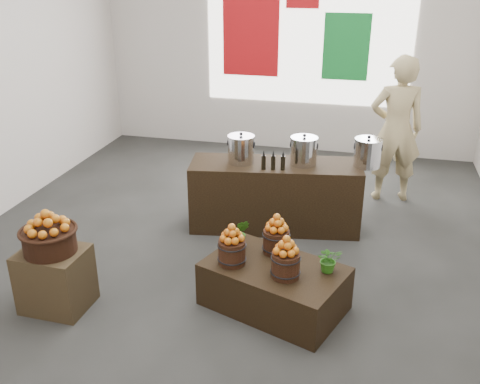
% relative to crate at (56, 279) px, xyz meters
% --- Properties ---
extents(ground, '(7.00, 7.00, 0.00)m').
position_rel_crate_xyz_m(ground, '(1.26, 1.49, -0.28)').
color(ground, '#32322F').
rests_on(ground, ground).
extents(back_wall, '(6.00, 0.04, 4.00)m').
position_rel_crate_xyz_m(back_wall, '(1.26, 4.99, 1.72)').
color(back_wall, beige).
rests_on(back_wall, ground).
extents(back_opening, '(3.20, 0.02, 2.40)m').
position_rel_crate_xyz_m(back_opening, '(1.56, 4.97, 1.72)').
color(back_opening, white).
rests_on(back_opening, back_wall).
extents(deco_red_left, '(0.90, 0.04, 1.40)m').
position_rel_crate_xyz_m(deco_red_left, '(0.66, 4.96, 1.62)').
color(deco_red_left, '#B90E13').
rests_on(deco_red_left, back_wall).
extents(deco_green_right, '(0.70, 0.04, 1.00)m').
position_rel_crate_xyz_m(deco_green_right, '(2.16, 4.96, 1.42)').
color(deco_green_right, '#13802F').
rests_on(deco_green_right, back_wall).
extents(crate, '(0.58, 0.48, 0.57)m').
position_rel_crate_xyz_m(crate, '(0.00, 0.00, 0.00)').
color(crate, '#493922').
rests_on(crate, ground).
extents(wicker_basket, '(0.45, 0.45, 0.21)m').
position_rel_crate_xyz_m(wicker_basket, '(0.00, 0.00, 0.39)').
color(wicker_basket, black).
rests_on(wicker_basket, crate).
extents(apples_in_basket, '(0.35, 0.35, 0.19)m').
position_rel_crate_xyz_m(apples_in_basket, '(0.00, 0.00, 0.59)').
color(apples_in_basket, '#A30905').
rests_on(apples_in_basket, wicker_basket).
extents(display_table, '(1.39, 1.12, 0.42)m').
position_rel_crate_xyz_m(display_table, '(1.90, 0.47, -0.07)').
color(display_table, black).
rests_on(display_table, ground).
extents(apple_bucket_front_left, '(0.24, 0.24, 0.22)m').
position_rel_crate_xyz_m(apple_bucket_front_left, '(1.52, 0.43, 0.25)').
color(apple_bucket_front_left, '#38170F').
rests_on(apple_bucket_front_left, display_table).
extents(apples_in_bucket_front_left, '(0.18, 0.18, 0.16)m').
position_rel_crate_xyz_m(apples_in_bucket_front_left, '(1.52, 0.43, 0.44)').
color(apples_in_bucket_front_left, '#A30905').
rests_on(apples_in_bucket_front_left, apple_bucket_front_left).
extents(apple_bucket_front_right, '(0.24, 0.24, 0.22)m').
position_rel_crate_xyz_m(apple_bucket_front_right, '(2.02, 0.32, 0.25)').
color(apple_bucket_front_right, '#38170F').
rests_on(apple_bucket_front_right, display_table).
extents(apples_in_bucket_front_right, '(0.18, 0.18, 0.16)m').
position_rel_crate_xyz_m(apples_in_bucket_front_right, '(2.02, 0.32, 0.44)').
color(apples_in_bucket_front_right, '#A30905').
rests_on(apples_in_bucket_front_right, apple_bucket_front_right).
extents(apple_bucket_rear, '(0.24, 0.24, 0.22)m').
position_rel_crate_xyz_m(apple_bucket_rear, '(1.87, 0.72, 0.25)').
color(apple_bucket_rear, '#38170F').
rests_on(apple_bucket_rear, display_table).
extents(apples_in_bucket_rear, '(0.18, 0.18, 0.16)m').
position_rel_crate_xyz_m(apples_in_bucket_rear, '(1.87, 0.72, 0.44)').
color(apples_in_bucket_rear, '#A30905').
rests_on(apples_in_bucket_rear, apple_bucket_rear).
extents(herb_garnish_right, '(0.26, 0.24, 0.24)m').
position_rel_crate_xyz_m(herb_garnish_right, '(2.37, 0.50, 0.25)').
color(herb_garnish_right, '#245C13').
rests_on(herb_garnish_right, display_table).
extents(herb_garnish_left, '(0.17, 0.14, 0.29)m').
position_rel_crate_xyz_m(herb_garnish_left, '(1.53, 0.73, 0.28)').
color(herb_garnish_left, '#245C13').
rests_on(herb_garnish_left, display_table).
extents(counter, '(2.01, 0.91, 0.79)m').
position_rel_crate_xyz_m(counter, '(1.62, 2.06, 0.11)').
color(counter, black).
rests_on(counter, ground).
extents(stock_pot_left, '(0.30, 0.30, 0.30)m').
position_rel_crate_xyz_m(stock_pot_left, '(1.22, 1.99, 0.66)').
color(stock_pot_left, silver).
rests_on(stock_pot_left, counter).
extents(stock_pot_center, '(0.30, 0.30, 0.30)m').
position_rel_crate_xyz_m(stock_pot_center, '(1.92, 2.10, 0.66)').
color(stock_pot_center, silver).
rests_on(stock_pot_center, counter).
extents(stock_pot_right, '(0.30, 0.30, 0.30)m').
position_rel_crate_xyz_m(stock_pot_right, '(2.62, 2.21, 0.66)').
color(stock_pot_right, silver).
rests_on(stock_pot_right, counter).
extents(oil_cruets, '(0.22, 0.09, 0.22)m').
position_rel_crate_xyz_m(oil_cruets, '(1.65, 1.86, 0.62)').
color(oil_cruets, black).
rests_on(oil_cruets, counter).
extents(shopper, '(0.76, 0.58, 1.88)m').
position_rel_crate_xyz_m(shopper, '(2.94, 3.24, 0.66)').
color(shopper, tan).
rests_on(shopper, ground).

